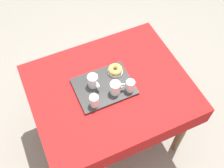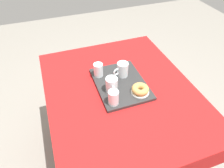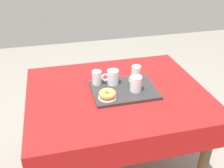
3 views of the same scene
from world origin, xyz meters
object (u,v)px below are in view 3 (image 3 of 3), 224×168
serving_tray (124,90)px  tea_mug_left (113,78)px  dining_table (117,107)px  water_glass_near (97,78)px  tea_mug_right (136,84)px  water_glass_far (136,73)px  donut_plate_left (108,97)px  sugar_donut_left (107,94)px

serving_tray → tea_mug_left: 0.11m
dining_table → serving_tray: 0.14m
serving_tray → water_glass_near: bearing=-33.8°
tea_mug_left → tea_mug_right: same height
water_glass_far → serving_tray: bearing=43.7°
water_glass_near → water_glass_far: 0.27m
donut_plate_left → sugar_donut_left: (0.00, 0.00, 0.02)m
donut_plate_left → sugar_donut_left: sugar_donut_left is taller
serving_tray → sugar_donut_left: size_ratio=3.82×
water_glass_near → dining_table: bearing=141.3°
tea_mug_left → water_glass_near: (0.10, -0.02, -0.01)m
dining_table → water_glass_far: size_ratio=12.44×
donut_plate_left → dining_table: bearing=-131.4°
tea_mug_left → donut_plate_left: (0.07, 0.16, -0.04)m
tea_mug_right → water_glass_near: bearing=-32.7°
tea_mug_right → tea_mug_left: bearing=-44.4°
water_glass_far → donut_plate_left: size_ratio=0.81×
water_glass_near → tea_mug_left: bearing=166.2°
sugar_donut_left → donut_plate_left: bearing=0.0°
dining_table → tea_mug_right: bearing=154.5°
water_glass_near → donut_plate_left: (-0.03, 0.18, -0.04)m
tea_mug_right → donut_plate_left: 0.20m
dining_table → tea_mug_left: size_ratio=10.00×
tea_mug_left → water_glass_far: bearing=-168.9°
tea_mug_left → tea_mug_right: size_ratio=1.01×
tea_mug_right → water_glass_far: size_ratio=1.23×
tea_mug_right → sugar_donut_left: (0.19, 0.04, -0.02)m
dining_table → water_glass_near: bearing=-38.7°
tea_mug_left → water_glass_far: size_ratio=1.24×
tea_mug_right → water_glass_near: 0.26m
serving_tray → water_glass_far: water_glass_far is taller
serving_tray → tea_mug_right: size_ratio=3.64×
dining_table → water_glass_near: (0.11, -0.09, 0.18)m
serving_tray → tea_mug_left: (0.05, -0.08, 0.05)m
serving_tray → sugar_donut_left: 0.15m
serving_tray → donut_plate_left: size_ratio=3.61×
dining_table → serving_tray: serving_tray is taller
dining_table → tea_mug_left: (0.01, -0.06, 0.19)m
serving_tray → tea_mug_left: bearing=-55.6°
donut_plate_left → water_glass_far: bearing=-141.6°
dining_table → tea_mug_left: 0.20m
dining_table → tea_mug_left: bearing=-79.9°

